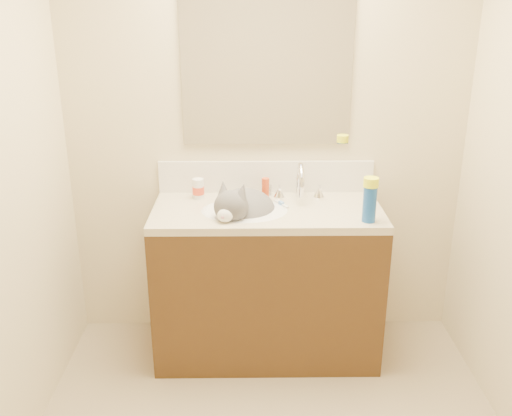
{
  "coord_description": "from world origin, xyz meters",
  "views": [
    {
      "loc": [
        -0.09,
        -1.81,
        1.91
      ],
      "look_at": [
        -0.06,
        0.92,
        0.88
      ],
      "focal_mm": 40.0,
      "sensor_mm": 36.0,
      "label": 1
    }
  ],
  "objects_px": {
    "cat": "(243,212)",
    "amber_bottle": "(265,187)",
    "faucet": "(300,184)",
    "pill_bottle": "(198,189)",
    "vanity_cabinet": "(267,285)",
    "silver_jar": "(267,190)",
    "basin": "(244,223)",
    "spray_can": "(369,204)"
  },
  "relations": [
    {
      "from": "basin",
      "to": "spray_can",
      "type": "distance_m",
      "value": 0.65
    },
    {
      "from": "vanity_cabinet",
      "to": "basin",
      "type": "relative_size",
      "value": 2.67
    },
    {
      "from": "silver_jar",
      "to": "spray_can",
      "type": "relative_size",
      "value": 0.31
    },
    {
      "from": "faucet",
      "to": "cat",
      "type": "bearing_deg",
      "value": -155.05
    },
    {
      "from": "basin",
      "to": "pill_bottle",
      "type": "xyz_separation_m",
      "value": [
        -0.25,
        0.19,
        0.13
      ]
    },
    {
      "from": "basin",
      "to": "faucet",
      "type": "height_order",
      "value": "faucet"
    },
    {
      "from": "basin",
      "to": "faucet",
      "type": "relative_size",
      "value": 1.61
    },
    {
      "from": "faucet",
      "to": "amber_bottle",
      "type": "xyz_separation_m",
      "value": [
        -0.18,
        0.05,
        -0.03
      ]
    },
    {
      "from": "amber_bottle",
      "to": "faucet",
      "type": "bearing_deg",
      "value": -16.45
    },
    {
      "from": "vanity_cabinet",
      "to": "basin",
      "type": "height_order",
      "value": "basin"
    },
    {
      "from": "faucet",
      "to": "amber_bottle",
      "type": "height_order",
      "value": "faucet"
    },
    {
      "from": "faucet",
      "to": "spray_can",
      "type": "relative_size",
      "value": 1.55
    },
    {
      "from": "cat",
      "to": "silver_jar",
      "type": "relative_size",
      "value": 8.97
    },
    {
      "from": "basin",
      "to": "amber_bottle",
      "type": "distance_m",
      "value": 0.28
    },
    {
      "from": "silver_jar",
      "to": "spray_can",
      "type": "xyz_separation_m",
      "value": [
        0.49,
        -0.4,
        0.06
      ]
    },
    {
      "from": "vanity_cabinet",
      "to": "faucet",
      "type": "xyz_separation_m",
      "value": [
        0.18,
        0.14,
        0.54
      ]
    },
    {
      "from": "spray_can",
      "to": "silver_jar",
      "type": "bearing_deg",
      "value": 140.44
    },
    {
      "from": "cat",
      "to": "amber_bottle",
      "type": "xyz_separation_m",
      "value": [
        0.12,
        0.2,
        0.07
      ]
    },
    {
      "from": "amber_bottle",
      "to": "cat",
      "type": "bearing_deg",
      "value": -122.14
    },
    {
      "from": "cat",
      "to": "pill_bottle",
      "type": "height_order",
      "value": "cat"
    },
    {
      "from": "vanity_cabinet",
      "to": "amber_bottle",
      "type": "distance_m",
      "value": 0.54
    },
    {
      "from": "basin",
      "to": "cat",
      "type": "height_order",
      "value": "cat"
    },
    {
      "from": "pill_bottle",
      "to": "cat",
      "type": "bearing_deg",
      "value": -34.42
    },
    {
      "from": "amber_bottle",
      "to": "spray_can",
      "type": "bearing_deg",
      "value": -37.46
    },
    {
      "from": "vanity_cabinet",
      "to": "faucet",
      "type": "distance_m",
      "value": 0.58
    },
    {
      "from": "faucet",
      "to": "spray_can",
      "type": "height_order",
      "value": "faucet"
    },
    {
      "from": "faucet",
      "to": "cat",
      "type": "xyz_separation_m",
      "value": [
        -0.31,
        -0.14,
        -0.1
      ]
    },
    {
      "from": "cat",
      "to": "vanity_cabinet",
      "type": "bearing_deg",
      "value": 25.94
    },
    {
      "from": "basin",
      "to": "silver_jar",
      "type": "relative_size",
      "value": 8.03
    },
    {
      "from": "silver_jar",
      "to": "spray_can",
      "type": "distance_m",
      "value": 0.63
    },
    {
      "from": "pill_bottle",
      "to": "amber_bottle",
      "type": "relative_size",
      "value": 1.07
    },
    {
      "from": "vanity_cabinet",
      "to": "amber_bottle",
      "type": "xyz_separation_m",
      "value": [
        -0.0,
        0.19,
        0.5
      ]
    },
    {
      "from": "faucet",
      "to": "silver_jar",
      "type": "height_order",
      "value": "faucet"
    },
    {
      "from": "amber_bottle",
      "to": "spray_can",
      "type": "height_order",
      "value": "spray_can"
    },
    {
      "from": "cat",
      "to": "spray_can",
      "type": "relative_size",
      "value": 2.78
    },
    {
      "from": "faucet",
      "to": "cat",
      "type": "relative_size",
      "value": 0.56
    },
    {
      "from": "vanity_cabinet",
      "to": "silver_jar",
      "type": "distance_m",
      "value": 0.52
    },
    {
      "from": "spray_can",
      "to": "faucet",
      "type": "bearing_deg",
      "value": 133.73
    },
    {
      "from": "amber_bottle",
      "to": "spray_can",
      "type": "xyz_separation_m",
      "value": [
        0.5,
        -0.38,
        0.04
      ]
    },
    {
      "from": "faucet",
      "to": "silver_jar",
      "type": "xyz_separation_m",
      "value": [
        -0.17,
        0.07,
        -0.06
      ]
    },
    {
      "from": "spray_can",
      "to": "amber_bottle",
      "type": "bearing_deg",
      "value": 142.54
    },
    {
      "from": "pill_bottle",
      "to": "spray_can",
      "type": "relative_size",
      "value": 0.61
    }
  ]
}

